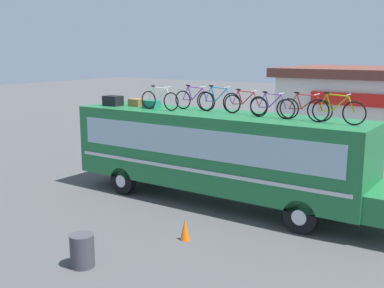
% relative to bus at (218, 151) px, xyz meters
% --- Properties ---
extents(ground_plane, '(120.00, 120.00, 0.00)m').
position_rel_bus_xyz_m(ground_plane, '(-0.16, 0.00, -1.90)').
color(ground_plane, '#4C4C4F').
extents(bus, '(12.14, 2.54, 3.25)m').
position_rel_bus_xyz_m(bus, '(0.00, 0.00, 0.00)').
color(bus, '#1E6B38').
rests_on(bus, ground).
extents(luggage_bag_1, '(0.70, 0.51, 0.39)m').
position_rel_bus_xyz_m(luggage_bag_1, '(-4.67, -0.35, 1.54)').
color(luggage_bag_1, black).
rests_on(luggage_bag_1, bus).
extents(luggage_bag_2, '(0.51, 0.52, 0.28)m').
position_rel_bus_xyz_m(luggage_bag_2, '(-3.83, 0.13, 1.49)').
color(luggage_bag_2, olive).
rests_on(luggage_bag_2, bus).
extents(luggage_bag_3, '(0.61, 0.42, 0.30)m').
position_rel_bus_xyz_m(luggage_bag_3, '(-2.93, -0.09, 1.49)').
color(luggage_bag_3, '#1E7F66').
rests_on(luggage_bag_3, bus).
extents(rooftop_bicycle_1, '(1.72, 0.44, 0.90)m').
position_rel_bus_xyz_m(rooftop_bicycle_1, '(-2.31, -0.38, 1.72)').
color(rooftop_bicycle_1, black).
rests_on(rooftop_bicycle_1, bus).
extents(rooftop_bicycle_2, '(1.75, 0.44, 0.92)m').
position_rel_bus_xyz_m(rooftop_bicycle_2, '(-1.22, 0.32, 1.73)').
color(rooftop_bicycle_2, black).
rests_on(rooftop_bicycle_2, bus).
extents(rooftop_bicycle_3, '(1.80, 0.44, 0.94)m').
position_rel_bus_xyz_m(rooftop_bicycle_3, '(-0.21, 0.31, 1.74)').
color(rooftop_bicycle_3, black).
rests_on(rooftop_bicycle_3, bus).
extents(rooftop_bicycle_4, '(1.66, 0.44, 0.86)m').
position_rel_bus_xyz_m(rooftop_bicycle_4, '(0.87, 0.30, 1.71)').
color(rooftop_bicycle_4, black).
rests_on(rooftop_bicycle_4, bus).
extents(rooftop_bicycle_5, '(1.60, 0.44, 0.86)m').
position_rel_bus_xyz_m(rooftop_bicycle_5, '(2.02, -0.02, 1.71)').
color(rooftop_bicycle_5, black).
rests_on(rooftop_bicycle_5, bus).
extents(rooftop_bicycle_6, '(1.75, 0.44, 0.88)m').
position_rel_bus_xyz_m(rooftop_bicycle_6, '(3.10, 0.10, 1.71)').
color(rooftop_bicycle_6, black).
rests_on(rooftop_bicycle_6, bus).
extents(rooftop_bicycle_7, '(1.79, 0.44, 0.94)m').
position_rel_bus_xyz_m(rooftop_bicycle_7, '(4.12, -0.10, 1.74)').
color(rooftop_bicycle_7, black).
rests_on(rooftop_bicycle_7, bus).
extents(trash_bin, '(0.62, 0.62, 0.85)m').
position_rel_bus_xyz_m(trash_bin, '(-0.14, -6.37, -1.48)').
color(trash_bin, '#3F3F47').
rests_on(trash_bin, ground).
extents(traffic_cone, '(0.28, 0.28, 0.64)m').
position_rel_bus_xyz_m(traffic_cone, '(1.02, -3.50, -1.58)').
color(traffic_cone, orange).
rests_on(traffic_cone, ground).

